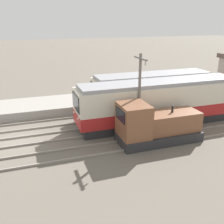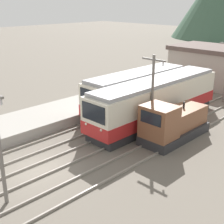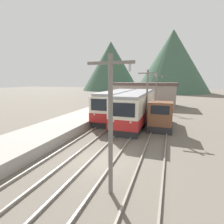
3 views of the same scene
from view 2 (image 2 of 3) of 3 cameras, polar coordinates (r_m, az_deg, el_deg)
ground_plane at (r=19.82m, az=-13.28°, el=-10.15°), size 200.00×200.00×0.00m
track_left at (r=21.82m, az=-16.99°, el=-7.39°), size 1.54×60.00×0.14m
track_center at (r=19.64m, az=-12.98°, el=-10.20°), size 1.54×60.00×0.14m
track_right at (r=17.49m, az=-7.51°, el=-13.88°), size 1.54×60.00×0.14m
commuter_train_left at (r=28.34m, az=4.55°, el=3.35°), size 2.84×11.33×3.71m
commuter_train_center at (r=26.10m, az=8.11°, el=1.74°), size 2.84×14.09×3.69m
shunting_locomotive at (r=23.17m, az=11.06°, el=-2.14°), size 2.40×6.02×3.00m
catenary_mast_mid at (r=22.78m, az=7.40°, el=3.48°), size 2.00×0.20×6.14m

